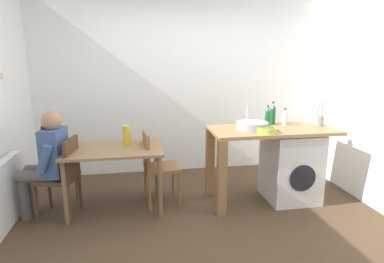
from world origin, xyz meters
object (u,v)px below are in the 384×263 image
at_px(chair_person_seat, 63,173).
at_px(bottle_tall_green, 268,116).
at_px(bottle_clear_small, 285,118).
at_px(mixing_bowl, 267,130).
at_px(seated_person, 47,159).
at_px(utensil_crock, 319,120).
at_px(chair_opposite, 156,164).
at_px(dining_table, 114,156).
at_px(bottle_squat_brown, 273,114).
at_px(washing_machine, 291,166).
at_px(vase, 127,135).

xyz_separation_m(chair_person_seat, bottle_tall_green, (2.44, 0.21, 0.52)).
xyz_separation_m(bottle_clear_small, mixing_bowl, (-0.38, -0.37, -0.06)).
height_order(bottle_clear_small, mixing_bowl, bottle_clear_small).
height_order(seated_person, utensil_crock, utensil_crock).
bearing_deg(seated_person, chair_opposite, -74.43).
height_order(dining_table, mixing_bowl, mixing_bowl).
xyz_separation_m(seated_person, bottle_squat_brown, (2.70, 0.25, 0.38)).
relative_size(washing_machine, vase, 3.68).
height_order(chair_person_seat, bottle_clear_small, bottle_clear_small).
relative_size(dining_table, washing_machine, 1.28).
height_order(dining_table, bottle_tall_green, bottle_tall_green).
xyz_separation_m(washing_machine, bottle_tall_green, (-0.25, 0.21, 0.60)).
bearing_deg(dining_table, utensil_crock, -1.34).
xyz_separation_m(chair_person_seat, mixing_bowl, (2.27, -0.20, 0.45)).
bearing_deg(utensil_crock, chair_opposite, 177.15).
bearing_deg(chair_person_seat, washing_machine, -80.62).
distance_m(chair_person_seat, bottle_clear_small, 2.70).
distance_m(washing_machine, vase, 2.05).
distance_m(seated_person, mixing_bowl, 2.45).
bearing_deg(bottle_tall_green, mixing_bowl, -113.00).
distance_m(washing_machine, bottle_tall_green, 0.68).
xyz_separation_m(chair_opposite, bottle_squat_brown, (1.52, 0.12, 0.54)).
bearing_deg(chair_person_seat, chair_opposite, -72.04).
bearing_deg(bottle_tall_green, washing_machine, -39.74).
relative_size(dining_table, bottle_squat_brown, 3.85).
xyz_separation_m(dining_table, bottle_clear_small, (2.10, 0.06, 0.37)).
distance_m(washing_machine, bottle_clear_small, 0.61).
relative_size(dining_table, utensil_crock, 3.67).
bearing_deg(mixing_bowl, washing_machine, 25.10).
distance_m(bottle_squat_brown, bottle_clear_small, 0.16).
bearing_deg(seated_person, mixing_bowl, -85.89).
height_order(seated_person, mixing_bowl, seated_person).
xyz_separation_m(bottle_clear_small, vase, (-1.95, 0.04, -0.16)).
xyz_separation_m(bottle_squat_brown, vase, (-1.84, -0.07, -0.19)).
relative_size(seated_person, bottle_clear_small, 5.62).
relative_size(bottle_tall_green, bottle_clear_small, 1.17).
bearing_deg(bottle_squat_brown, vase, -177.92).
relative_size(chair_opposite, bottle_squat_brown, 3.15).
bearing_deg(utensil_crock, bottle_clear_small, 163.62).
xyz_separation_m(mixing_bowl, utensil_crock, (0.79, 0.25, 0.03)).
bearing_deg(mixing_bowl, seated_person, 174.76).
xyz_separation_m(mixing_bowl, vase, (-1.57, 0.41, -0.10)).
height_order(dining_table, bottle_clear_small, bottle_clear_small).
height_order(chair_person_seat, chair_opposite, same).
relative_size(mixing_bowl, utensil_crock, 0.76).
xyz_separation_m(washing_machine, bottle_squat_brown, (-0.15, 0.28, 0.62)).
xyz_separation_m(bottle_tall_green, utensil_crock, (0.62, -0.16, -0.04)).
xyz_separation_m(bottle_squat_brown, utensil_crock, (0.52, -0.23, -0.06)).
relative_size(chair_opposite, utensil_crock, 3.00).
bearing_deg(washing_machine, seated_person, 179.50).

